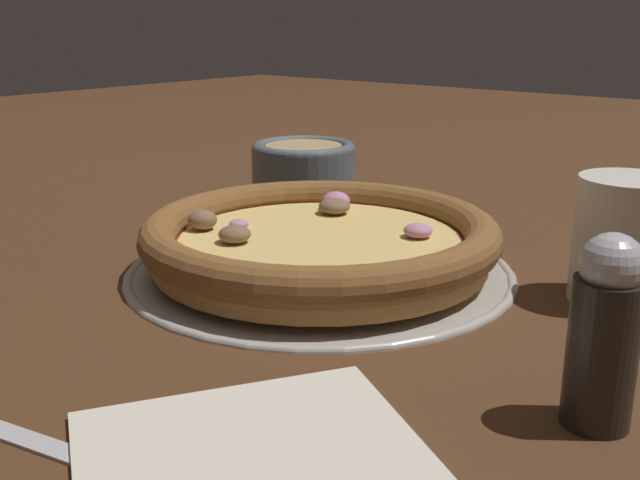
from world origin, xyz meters
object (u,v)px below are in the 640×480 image
pizza (320,238)px  bowl_near (304,167)px  pizza_tray (320,267)px  drinking_cup (625,240)px  napkin (253,455)px  pepper_shaker (604,332)px  fork (73,454)px

pizza → bowl_near: 0.27m
pizza_tray → drinking_cup: (-0.09, 0.21, 0.04)m
pizza_tray → bowl_near: size_ratio=2.66×
drinking_cup → napkin: (0.31, -0.06, -0.04)m
pizza_tray → napkin: 0.27m
pizza_tray → pepper_shaker: (0.09, 0.26, 0.05)m
pizza_tray → napkin: same height
drinking_cup → fork: drinking_cup is taller
napkin → fork: napkin is taller
napkin → fork: (0.05, -0.07, -0.00)m
drinking_cup → pizza_tray: bearing=-67.0°
pepper_shaker → fork: bearing=-43.7°
fork → drinking_cup: bearing=58.7°
pizza → napkin: (0.23, 0.15, -0.02)m
drinking_cup → pepper_shaker: 0.19m
pizza_tray → napkin: (0.23, 0.15, 0.00)m
fork → pepper_shaker: (-0.18, 0.18, 0.05)m
pizza_tray → drinking_cup: 0.23m
napkin → pepper_shaker: size_ratio=2.06×
napkin → pepper_shaker: 0.18m
drinking_cup → napkin: drinking_cup is taller
pizza_tray → drinking_cup: bearing=113.0°
napkin → fork: size_ratio=1.17×
bowl_near → fork: (0.47, 0.26, -0.03)m
pizza → bowl_near: (-0.19, -0.18, 0.01)m
pizza_tray → napkin: bearing=32.9°
pizza_tray → pizza: (-0.00, -0.00, 0.02)m
drinking_cup → pepper_shaker: bearing=15.1°
pizza_tray → pepper_shaker: size_ratio=3.10×
pizza → fork: size_ratio=1.61×
pepper_shaker → pizza: bearing=-110.0°
bowl_near → pepper_shaker: size_ratio=1.17×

